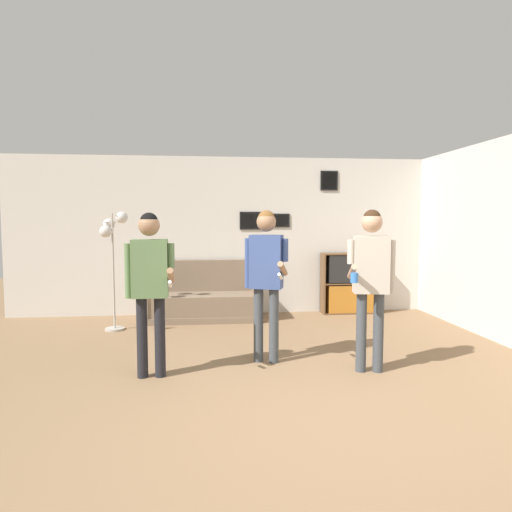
% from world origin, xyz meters
% --- Properties ---
extents(ground_plane, '(20.00, 20.00, 0.00)m').
position_xyz_m(ground_plane, '(0.00, 0.00, 0.00)').
color(ground_plane, '#846647').
extents(wall_back, '(8.37, 0.08, 2.70)m').
position_xyz_m(wall_back, '(0.00, 4.56, 1.35)').
color(wall_back, beige).
rests_on(wall_back, ground_plane).
extents(wall_right, '(0.06, 6.93, 2.70)m').
position_xyz_m(wall_right, '(3.02, 2.26, 1.35)').
color(wall_right, beige).
rests_on(wall_right, ground_plane).
extents(couch, '(1.82, 0.80, 0.95)m').
position_xyz_m(couch, '(-0.87, 4.15, 0.31)').
color(couch, '#7A6651').
rests_on(couch, ground_plane).
extents(bookshelf, '(1.00, 0.30, 1.05)m').
position_xyz_m(bookshelf, '(1.65, 4.34, 0.52)').
color(bookshelf, brown).
rests_on(bookshelf, ground_plane).
extents(floor_lamp, '(0.38, 0.42, 1.75)m').
position_xyz_m(floor_lamp, '(-2.20, 3.49, 1.32)').
color(floor_lamp, '#ADA89E').
rests_on(floor_lamp, ground_plane).
extents(person_player_foreground_left, '(0.51, 0.45, 1.70)m').
position_xyz_m(person_player_foreground_left, '(-1.41, 1.36, 1.05)').
color(person_player_foreground_left, black).
rests_on(person_player_foreground_left, ground_plane).
extents(person_player_foreground_center, '(0.47, 0.57, 1.73)m').
position_xyz_m(person_player_foreground_center, '(-0.16, 1.74, 1.07)').
color(person_player_foreground_center, '#3D4247').
rests_on(person_player_foreground_center, ground_plane).
extents(person_watcher_holding_cup, '(0.54, 0.41, 1.73)m').
position_xyz_m(person_watcher_holding_cup, '(0.89, 1.29, 1.07)').
color(person_watcher_holding_cup, '#3D4247').
rests_on(person_watcher_holding_cup, ground_plane).
extents(bottle_on_floor, '(0.07, 0.07, 0.24)m').
position_xyz_m(bottle_on_floor, '(-1.57, 3.44, 0.09)').
color(bottle_on_floor, black).
rests_on(bottle_on_floor, ground_plane).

